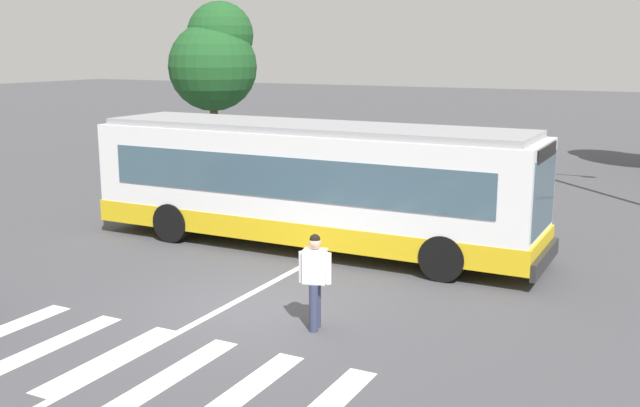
% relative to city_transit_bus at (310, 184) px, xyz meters
% --- Properties ---
extents(ground_plane, '(160.00, 160.00, 0.00)m').
position_rel_city_transit_bus_xyz_m(ground_plane, '(1.10, -4.39, -1.59)').
color(ground_plane, '#47474C').
extents(city_transit_bus, '(11.38, 2.67, 3.06)m').
position_rel_city_transit_bus_xyz_m(city_transit_bus, '(0.00, 0.00, 0.00)').
color(city_transit_bus, black).
rests_on(city_transit_bus, ground_plane).
extents(pedestrian_crossing_street, '(0.56, 0.38, 1.72)m').
position_rel_city_transit_bus_xyz_m(pedestrian_crossing_street, '(2.66, -4.85, -0.62)').
color(pedestrian_crossing_street, '#333856').
rests_on(pedestrian_crossing_street, ground_plane).
extents(parked_car_teal, '(2.18, 4.63, 1.35)m').
position_rel_city_transit_bus_xyz_m(parked_car_teal, '(-3.37, 9.56, -0.82)').
color(parked_car_teal, black).
rests_on(parked_car_teal, ground_plane).
extents(parked_car_blue, '(2.07, 4.59, 1.35)m').
position_rel_city_transit_bus_xyz_m(parked_car_blue, '(-0.81, 8.87, -0.82)').
color(parked_car_blue, black).
rests_on(parked_car_blue, ground_plane).
extents(parked_car_champagne, '(2.00, 4.56, 1.35)m').
position_rel_city_transit_bus_xyz_m(parked_car_champagne, '(1.95, 9.20, -0.82)').
color(parked_car_champagne, black).
rests_on(parked_car_champagne, ground_plane).
extents(background_tree_left, '(3.98, 3.98, 6.92)m').
position_rel_city_transit_bus_xyz_m(background_tree_left, '(-11.34, 12.24, 2.85)').
color(background_tree_left, brown).
rests_on(background_tree_left, ground_plane).
extents(crosswalk_painted_stripes, '(6.75, 2.90, 0.01)m').
position_rel_city_transit_bus_xyz_m(crosswalk_painted_stripes, '(0.98, -7.51, -1.58)').
color(crosswalk_painted_stripes, silver).
rests_on(crosswalk_painted_stripes, ground_plane).
extents(lane_center_line, '(0.16, 24.00, 0.01)m').
position_rel_city_transit_bus_xyz_m(lane_center_line, '(0.63, -2.39, -1.58)').
color(lane_center_line, silver).
rests_on(lane_center_line, ground_plane).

